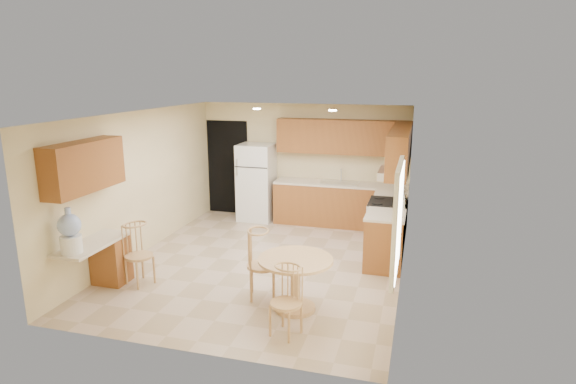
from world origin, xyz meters
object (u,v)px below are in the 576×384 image
(chair_table_b, at_px, (284,298))
(stove, at_px, (386,226))
(dining_table, at_px, (295,276))
(water_crock, at_px, (70,233))
(chair_table_a, at_px, (260,259))
(refrigerator, at_px, (257,182))
(chair_desk, at_px, (135,250))

(chair_table_b, bearing_deg, stove, -87.34)
(dining_table, xyz_separation_m, water_crock, (-2.93, -0.67, 0.57))
(dining_table, height_order, chair_table_a, chair_table_a)
(dining_table, bearing_deg, refrigerator, 116.07)
(stove, bearing_deg, refrigerator, 157.01)
(water_crock, bearing_deg, refrigerator, 76.90)
(refrigerator, height_order, chair_table_a, refrigerator)
(refrigerator, height_order, dining_table, refrigerator)
(refrigerator, bearing_deg, stove, -22.99)
(chair_table_b, height_order, water_crock, water_crock)
(refrigerator, relative_size, water_crock, 2.65)
(chair_desk, distance_m, water_crock, 1.01)
(refrigerator, relative_size, chair_desk, 1.77)
(chair_table_a, bearing_deg, refrigerator, -177.90)
(stove, relative_size, chair_table_a, 1.10)
(stove, xyz_separation_m, water_crock, (-3.92, -3.29, 0.58))
(chair_table_b, bearing_deg, refrigerator, -48.70)
(stove, distance_m, chair_desk, 4.30)
(water_crock, bearing_deg, chair_table_a, 19.22)
(chair_table_a, distance_m, chair_desk, 1.93)
(chair_desk, bearing_deg, stove, 149.58)
(dining_table, xyz_separation_m, chair_table_a, (-0.55, 0.16, 0.12))
(chair_table_a, xyz_separation_m, chair_desk, (-1.93, -0.07, -0.04))
(refrigerator, height_order, stove, refrigerator)
(refrigerator, relative_size, chair_table_b, 1.90)
(chair_table_b, bearing_deg, dining_table, -67.66)
(stove, height_order, chair_desk, stove)
(water_crock, bearing_deg, dining_table, 12.96)
(stove, bearing_deg, dining_table, -110.84)
(chair_table_b, xyz_separation_m, chair_desk, (-2.53, 0.82, 0.04))
(chair_desk, bearing_deg, chair_table_a, 115.51)
(chair_desk, bearing_deg, chair_table_b, 95.52)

